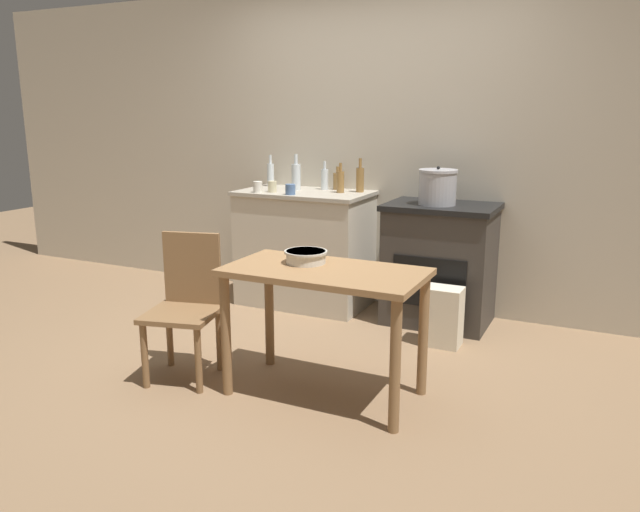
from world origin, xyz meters
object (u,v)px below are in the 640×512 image
object	(u,v)px
chair	(186,302)
bottle_left	(271,174)
bottle_center_left	(338,181)
bottle_far_left	(296,176)
stove	(440,264)
stock_pot	(438,187)
bottle_center	(325,179)
bottle_mid_left	(340,181)
mixing_bowl_large	(306,256)
flour_sack	(442,316)
work_table	(325,291)
bottle_center_right	(360,179)
cup_far_right	(258,187)
cup_mid_right	(290,189)
cup_right	(272,187)

from	to	relation	value
chair	bottle_left	distance (m)	1.91
bottle_center_left	bottle_far_left	bearing A→B (deg)	-149.49
stove	stock_pot	distance (m)	0.58
bottle_far_left	bottle_center	world-z (taller)	bottle_far_left
stove	bottle_mid_left	world-z (taller)	bottle_mid_left
stove	mixing_bowl_large	xyz separation A→B (m)	(-0.40, -1.42, 0.32)
flour_sack	bottle_mid_left	size ratio (longest dim) A/B	1.75
flour_sack	bottle_center_left	xyz separation A→B (m)	(-1.08, 0.66, 0.81)
flour_sack	work_table	bearing A→B (deg)	-111.03
bottle_center_left	bottle_center_right	xyz separation A→B (m)	(0.23, -0.07, 0.03)
stove	bottle_mid_left	xyz separation A→B (m)	(-0.83, 0.02, 0.57)
stove	stock_pot	world-z (taller)	stock_pot
flour_sack	bottle_center_left	bearing A→B (deg)	148.59
bottle_center_right	bottle_left	bearing A→B (deg)	177.16
bottle_center_left	bottle_center	world-z (taller)	bottle_center
bottle_left	bottle_center_left	xyz separation A→B (m)	(0.61, 0.03, -0.03)
bottle_left	cup_far_right	xyz separation A→B (m)	(0.12, -0.41, -0.06)
cup_far_right	bottle_center_left	bearing A→B (deg)	41.75
bottle_far_left	work_table	bearing A→B (deg)	-57.28
cup_mid_right	cup_far_right	distance (m)	0.30
bottle_far_left	cup_mid_right	world-z (taller)	bottle_far_left
cup_right	cup_far_right	size ratio (longest dim) A/B	1.01
stock_pot	bottle_center	xyz separation A→B (m)	(-1.00, 0.20, -0.01)
flour_sack	bottle_far_left	xyz separation A→B (m)	(-1.37, 0.49, 0.85)
mixing_bowl_large	bottle_left	distance (m)	1.97
stove	cup_right	world-z (taller)	cup_right
work_table	stock_pot	size ratio (longest dim) A/B	3.88
bottle_left	bottle_center	size ratio (longest dim) A/B	1.15
stock_pot	bottle_center_left	distance (m)	0.93
bottle_center_right	cup_right	world-z (taller)	bottle_center_right
bottle_left	cup_mid_right	bearing A→B (deg)	-44.87
flour_sack	cup_far_right	xyz separation A→B (m)	(-1.58, 0.22, 0.78)
bottle_mid_left	bottle_center_left	xyz separation A→B (m)	(-0.10, 0.17, -0.02)
bottle_left	cup_mid_right	size ratio (longest dim) A/B	3.30
bottle_center_right	cup_far_right	distance (m)	0.81
stove	flour_sack	bearing A→B (deg)	-71.78
work_table	chair	distance (m)	0.89
bottle_center_left	cup_far_right	bearing A→B (deg)	-138.25
bottle_center_left	cup_mid_right	world-z (taller)	bottle_center_left
mixing_bowl_large	cup_right	world-z (taller)	cup_right
bottle_far_left	bottle_center	xyz separation A→B (m)	(0.20, 0.12, -0.02)
bottle_center_left	bottle_center	bearing A→B (deg)	-152.53
stove	chair	world-z (taller)	stove
flour_sack	bottle_far_left	size ratio (longest dim) A/B	1.41
work_table	chair	xyz separation A→B (m)	(-0.87, -0.11, -0.16)
stock_pot	bottle_mid_left	world-z (taller)	stock_pot
chair	cup_right	bearing A→B (deg)	84.89
bottle_left	bottle_mid_left	xyz separation A→B (m)	(0.72, -0.14, -0.01)
cup_right	cup_far_right	world-z (taller)	same
stove	work_table	world-z (taller)	stove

